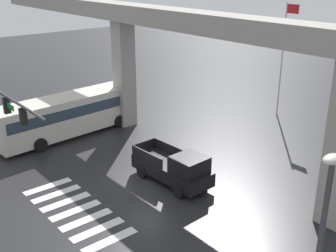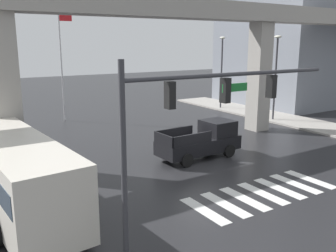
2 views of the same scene
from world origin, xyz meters
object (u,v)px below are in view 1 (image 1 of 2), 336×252
Objects in this scene: pickup_truck at (175,168)px; street_lamp_near_corner at (320,242)px; city_bus at (67,113)px; traffic_signal_mast at (0,110)px; flagpole at (284,51)px.

pickup_truck is 0.72× the size of street_lamp_near_corner.
pickup_truck is 0.47× the size of city_bus.
traffic_signal_mast is at bearing -51.96° from city_bus.
pickup_truck is 15.79m from flagpole.
pickup_truck is at bearing 158.50° from street_lamp_near_corner.
flagpole is (2.23, 22.06, 0.83)m from traffic_signal_mast.
city_bus is at bearing 171.46° from street_lamp_near_corner.
city_bus is at bearing 128.04° from traffic_signal_mast.
street_lamp_near_corner reaches higher than traffic_signal_mast.
pickup_truck is 10.84m from city_bus.
pickup_truck is 12.90m from street_lamp_near_corner.
flagpole is at bearing 66.08° from city_bus.
street_lamp_near_corner is (11.54, -4.54, 3.57)m from pickup_truck.
flagpole reaches higher than traffic_signal_mast.
city_bus is 1.19× the size of flagpole.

